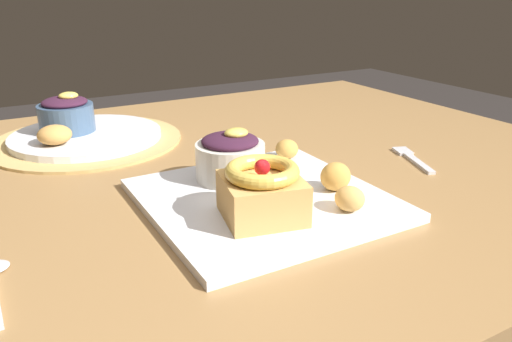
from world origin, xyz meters
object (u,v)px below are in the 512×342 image
at_px(fritter_back, 350,199).
at_px(back_pastry, 55,135).
at_px(back_ramekin, 66,114).
at_px(back_plate, 87,136).
at_px(fork, 411,158).
at_px(cake_slice, 262,191).
at_px(berry_ramekin, 230,157).
at_px(fritter_middle, 287,149).
at_px(front_plate, 263,199).
at_px(fritter_front, 335,176).

bearing_deg(fritter_back, back_pastry, 121.61).
distance_m(fritter_back, back_ramekin, 0.57).
bearing_deg(back_pastry, back_plate, 36.57).
height_order(back_pastry, fork, back_pastry).
relative_size(back_plate, fork, 2.19).
relative_size(cake_slice, fork, 0.88).
bearing_deg(fritter_back, back_ramekin, 115.02).
height_order(cake_slice, berry_ramekin, berry_ramekin).
height_order(fritter_middle, fork, fritter_middle).
xyz_separation_m(berry_ramekin, back_plate, (-0.13, 0.32, -0.03)).
bearing_deg(fritter_middle, back_pastry, 142.07).
relative_size(fritter_middle, fritter_back, 0.97).
distance_m(front_plate, cake_slice, 0.08).
xyz_separation_m(fritter_middle, fork, (0.20, -0.08, -0.02)).
xyz_separation_m(fritter_middle, back_ramekin, (-0.28, 0.31, 0.02)).
relative_size(fritter_middle, back_ramekin, 0.37).
xyz_separation_m(cake_slice, back_ramekin, (-0.14, 0.48, 0.00)).
relative_size(fritter_front, fork, 0.34).
bearing_deg(back_pastry, fritter_back, -58.39).
height_order(back_plate, fork, back_plate).
relative_size(cake_slice, back_ramekin, 1.10).
bearing_deg(front_plate, fork, 6.13).
bearing_deg(fork, fritter_front, 127.76).
distance_m(cake_slice, back_pastry, 0.44).
bearing_deg(berry_ramekin, fritter_front, -45.81).
xyz_separation_m(back_pastry, fork, (0.51, -0.32, -0.03)).
bearing_deg(back_plate, berry_ramekin, -67.37).
xyz_separation_m(cake_slice, berry_ramekin, (0.02, 0.13, -0.00)).
distance_m(berry_ramekin, fritter_middle, 0.12).
distance_m(cake_slice, berry_ramekin, 0.13).
bearing_deg(fritter_front, fritter_back, -112.18).
bearing_deg(fritter_front, berry_ramekin, 134.19).
relative_size(berry_ramekin, back_ramekin, 1.00).
relative_size(cake_slice, berry_ramekin, 1.10).
bearing_deg(back_plate, fork, -39.13).
bearing_deg(fritter_front, back_ramekin, 120.18).
height_order(fritter_back, back_ramekin, back_ramekin).
height_order(berry_ramekin, fork, berry_ramekin).
distance_m(cake_slice, fritter_front, 0.13).
distance_m(fritter_front, back_ramekin, 0.53).
bearing_deg(back_pastry, front_plate, -59.99).
distance_m(back_plate, fork, 0.58).
distance_m(fritter_middle, back_plate, 0.38).
xyz_separation_m(back_ramekin, fork, (0.48, -0.39, -0.05)).
bearing_deg(back_ramekin, front_plate, -68.05).
relative_size(front_plate, back_pastry, 5.28).
xyz_separation_m(cake_slice, fritter_front, (0.13, 0.02, -0.01)).
bearing_deg(cake_slice, fritter_back, -19.30).
xyz_separation_m(berry_ramekin, fritter_back, (0.08, -0.17, -0.02)).
bearing_deg(cake_slice, back_plate, 103.69).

